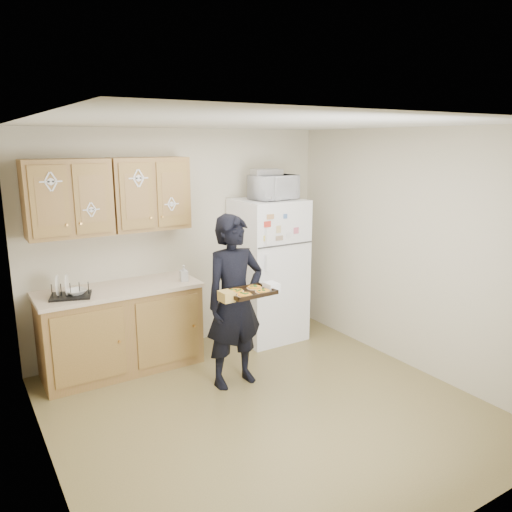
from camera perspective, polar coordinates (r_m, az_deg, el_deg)
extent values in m
plane|color=brown|center=(4.73, 1.22, -17.00)|extent=(3.60, 3.60, 0.00)
plane|color=silver|center=(4.10, 1.39, 14.90)|extent=(3.60, 3.60, 0.00)
cube|color=beige|center=(5.79, -8.48, 1.78)|extent=(3.60, 0.04, 2.50)
cube|color=beige|center=(2.99, 20.83, -9.81)|extent=(3.60, 0.04, 2.50)
cube|color=beige|center=(3.63, -23.38, -5.99)|extent=(0.04, 3.60, 2.50)
cube|color=beige|center=(5.41, 17.46, 0.53)|extent=(0.04, 3.60, 2.50)
cube|color=white|center=(6.01, 1.41, -1.60)|extent=(0.75, 0.70, 1.70)
cube|color=olive|center=(5.45, -15.11, -8.23)|extent=(1.60, 0.60, 0.86)
cube|color=beige|center=(5.31, -15.40, -3.70)|extent=(1.64, 0.64, 0.04)
cube|color=olive|center=(5.17, -20.74, 6.18)|extent=(0.80, 0.33, 0.75)
cube|color=olive|center=(5.38, -12.12, 6.98)|extent=(0.80, 0.33, 0.75)
cube|color=#E6AB51|center=(6.68, 3.96, -6.30)|extent=(0.20, 0.07, 0.32)
imported|color=black|center=(4.84, -2.46, -5.22)|extent=(0.64, 0.43, 1.70)
cube|color=black|center=(4.54, -0.74, -4.22)|extent=(0.44, 0.33, 0.04)
cylinder|color=orange|center=(4.43, -1.32, -4.46)|extent=(0.14, 0.14, 0.02)
cylinder|color=orange|center=(4.53, 0.81, -4.03)|extent=(0.14, 0.14, 0.02)
cylinder|color=orange|center=(4.54, -2.29, -4.01)|extent=(0.14, 0.14, 0.02)
cylinder|color=orange|center=(4.64, -0.20, -3.61)|extent=(0.14, 0.14, 0.02)
imported|color=white|center=(5.81, 2.01, 7.85)|extent=(0.55, 0.40, 0.28)
cube|color=silver|center=(5.78, 1.21, 9.58)|extent=(0.36, 0.28, 0.07)
cube|color=black|center=(5.11, -20.46, -3.61)|extent=(0.44, 0.38, 0.15)
imported|color=silver|center=(5.13, -19.89, -3.88)|extent=(0.22, 0.22, 0.05)
imported|color=white|center=(5.38, -8.25, -1.95)|extent=(0.09, 0.09, 0.17)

